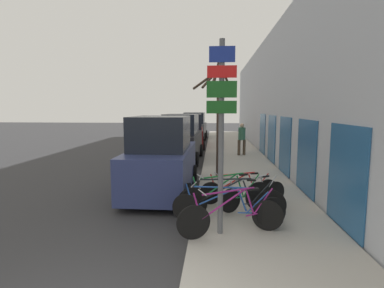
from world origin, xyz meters
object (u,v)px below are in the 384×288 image
object	(u,v)px
bicycle_2	(231,201)
bicycle_4	(254,194)
bicycle_3	(227,197)
parked_car_2	(189,132)
bicycle_0	(234,215)
parked_car_0	(162,159)
signpost	(221,128)
bicycle_1	(226,209)
parked_car_1	(182,140)
street_tree	(218,120)
parked_car_3	(195,127)
bicycle_5	(240,189)
pedestrian_near	(242,137)

from	to	relation	value
bicycle_2	bicycle_4	xyz separation A→B (m)	(0.63, 0.79, -0.05)
bicycle_4	bicycle_2	bearing A→B (deg)	109.35
bicycle_3	parked_car_2	world-z (taller)	parked_car_2
bicycle_0	bicycle_2	bearing A→B (deg)	-20.63
parked_car_0	parked_car_2	bearing A→B (deg)	90.99
bicycle_0	bicycle_2	xyz separation A→B (m)	(-0.02, 0.85, 0.01)
bicycle_2	bicycle_3	world-z (taller)	bicycle_3
signpost	bicycle_1	bearing A→B (deg)	72.04
bicycle_4	parked_car_1	xyz separation A→B (m)	(-2.68, 7.62, 0.57)
bicycle_0	bicycle_4	world-z (taller)	bicycle_0
bicycle_1	street_tree	size ratio (longest dim) A/B	0.54
parked_car_1	parked_car_2	distance (m)	5.29
parked_car_0	parked_car_3	distance (m)	16.66
bicycle_2	parked_car_1	size ratio (longest dim) A/B	0.53
bicycle_1	bicycle_5	xyz separation A→B (m)	(0.45, 1.68, -0.02)
parked_car_3	bicycle_5	bearing A→B (deg)	-81.30
signpost	street_tree	bearing A→B (deg)	89.80
bicycle_2	bicycle_5	distance (m)	1.25
signpost	bicycle_4	xyz separation A→B (m)	(0.89, 1.64, -1.81)
parked_car_2	parked_car_3	xyz separation A→B (m)	(0.04, 5.39, 0.02)
parked_car_0	bicycle_5	bearing A→B (deg)	-26.90
street_tree	bicycle_1	bearing A→B (deg)	-88.74
bicycle_0	parked_car_2	world-z (taller)	parked_car_2
bicycle_4	street_tree	bearing A→B (deg)	-18.41
bicycle_1	bicycle_5	distance (m)	1.74
bicycle_2	bicycle_4	world-z (taller)	bicycle_2
signpost	parked_car_3	world-z (taller)	signpost
parked_car_2	pedestrian_near	distance (m)	5.23
bicycle_4	pedestrian_near	bearing A→B (deg)	-35.54
bicycle_1	parked_car_2	xyz separation A→B (m)	(-1.98, 14.17, 0.49)
bicycle_0	parked_car_2	xyz separation A→B (m)	(-2.14, 14.55, 0.48)
bicycle_3	parked_car_0	bearing A→B (deg)	21.14
street_tree	bicycle_4	bearing A→B (deg)	-76.01
bicycle_2	parked_car_3	size ratio (longest dim) A/B	0.59
parked_car_3	bicycle_3	bearing A→B (deg)	-82.81
bicycle_2	parked_car_3	xyz separation A→B (m)	(-2.08, 19.09, 0.48)
parked_car_3	pedestrian_near	world-z (taller)	parked_car_3
bicycle_0	parked_car_1	xyz separation A→B (m)	(-2.07, 9.26, 0.53)
signpost	bicycle_0	xyz separation A→B (m)	(0.28, -0.00, -1.77)
signpost	bicycle_5	world-z (taller)	signpost
signpost	parked_car_1	distance (m)	9.51
bicycle_1	parked_car_0	size ratio (longest dim) A/B	0.56
pedestrian_near	bicycle_2	bearing A→B (deg)	67.60
signpost	parked_car_2	world-z (taller)	signpost
bicycle_3	parked_car_3	distance (m)	18.87
parked_car_1	bicycle_0	bearing A→B (deg)	-75.55
bicycle_1	parked_car_1	distance (m)	9.10
parked_car_0	parked_car_1	bearing A→B (deg)	90.71
signpost	parked_car_3	xyz separation A→B (m)	(-1.81, 19.94, -1.27)
bicycle_0	bicycle_5	bearing A→B (deg)	-29.78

